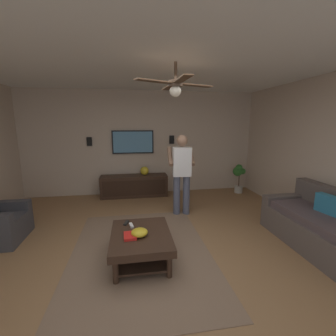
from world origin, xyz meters
TOP-DOWN VIEW (x-y plane):
  - ground_plane at (0.00, 0.00)m, footprint 7.69×7.69m
  - wall_back_tv at (3.25, 0.00)m, footprint 0.10×6.24m
  - ceiling_slab at (0.00, 0.00)m, footprint 6.61×6.24m
  - area_rug at (0.23, 0.21)m, footprint 2.80×1.98m
  - couch at (-0.13, -2.52)m, footprint 1.90×0.87m
  - coffee_table at (0.03, 0.21)m, footprint 1.00×0.80m
  - media_console at (2.92, 0.25)m, footprint 0.45×1.70m
  - tv at (3.16, 0.25)m, footprint 0.05×1.07m
  - person_standing at (1.56, -0.70)m, footprint 0.56×0.57m
  - potted_plant_short at (2.74, -2.55)m, footprint 0.28×0.35m
  - bowl at (-0.04, 0.23)m, footprint 0.22×0.22m
  - remote_white at (0.27, 0.34)m, footprint 0.16×0.07m
  - remote_black at (0.37, 0.41)m, footprint 0.16×0.09m
  - book at (-0.05, 0.35)m, footprint 0.23×0.17m
  - vase_round at (2.94, -0.02)m, footprint 0.22×0.22m
  - wall_speaker_left at (3.17, -0.78)m, footprint 0.06×0.12m
  - wall_speaker_right at (3.17, 1.34)m, footprint 0.06×0.12m
  - ceiling_fan at (0.37, -0.32)m, footprint 1.21×1.16m

SIDE VIEW (x-z plane):
  - ground_plane at x=0.00m, z-range 0.00..0.00m
  - area_rug at x=0.23m, z-range 0.00..0.01m
  - media_console at x=2.92m, z-range 0.00..0.55m
  - coffee_table at x=0.03m, z-range 0.10..0.50m
  - couch at x=-0.13m, z-range -0.12..0.75m
  - remote_white at x=0.27m, z-range 0.40..0.42m
  - remote_black at x=0.37m, z-range 0.40..0.42m
  - book at x=-0.05m, z-range 0.40..0.44m
  - bowl at x=-0.04m, z-range 0.40..0.50m
  - potted_plant_short at x=2.74m, z-range 0.09..0.89m
  - vase_round at x=2.94m, z-range 0.55..0.77m
  - person_standing at x=1.56m, z-range 0.11..1.75m
  - wall_back_tv at x=3.25m, z-range 0.00..2.70m
  - tv at x=3.16m, z-range 1.09..1.69m
  - wall_speaker_right at x=3.17m, z-range 1.31..1.53m
  - wall_speaker_left at x=3.17m, z-range 1.33..1.55m
  - ceiling_fan at x=0.37m, z-range 2.14..2.60m
  - ceiling_slab at x=0.00m, z-range 2.70..2.80m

